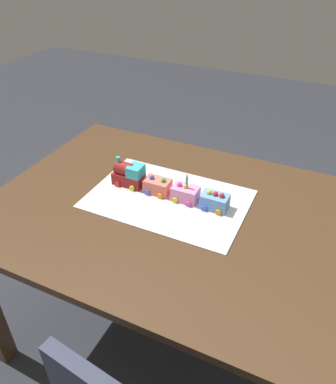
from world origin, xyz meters
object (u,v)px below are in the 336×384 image
cake_locomotive (129,174)px  birthday_candle (187,179)px  dining_table (175,231)px  cake_car_hopper_coral (158,186)px  cake_car_tanker_sky_blue (215,201)px  cake_car_flatbed_bubblegum (185,193)px

cake_locomotive → birthday_candle: 0.26m
dining_table → cake_car_hopper_coral: bearing=147.8°
dining_table → cake_car_tanker_sky_blue: 0.20m
dining_table → cake_car_hopper_coral: cake_car_hopper_coral is taller
cake_car_flatbed_bubblegum → cake_car_tanker_sky_blue: same height
cake_car_hopper_coral → cake_car_flatbed_bubblegum: size_ratio=1.00×
cake_car_tanker_sky_blue → cake_car_hopper_coral: bearing=180.0°
cake_car_hopper_coral → cake_car_tanker_sky_blue: (0.24, 0.00, 0.00)m
cake_car_flatbed_bubblegum → birthday_candle: bearing=-0.0°
cake_locomotive → birthday_candle: size_ratio=2.98×
cake_car_tanker_sky_blue → birthday_candle: size_ratio=2.13×
cake_car_flatbed_bubblegum → cake_car_hopper_coral: bearing=180.0°
cake_locomotive → cake_car_hopper_coral: bearing=0.0°
cake_car_hopper_coral → cake_car_flatbed_bubblegum: (0.12, 0.00, 0.00)m
cake_car_tanker_sky_blue → cake_car_flatbed_bubblegum: bearing=180.0°
cake_car_tanker_sky_blue → dining_table: bearing=-151.7°
dining_table → cake_car_flatbed_bubblegum: size_ratio=14.00×
cake_locomotive → cake_car_tanker_sky_blue: (0.36, 0.00, -0.02)m
dining_table → cake_locomotive: bearing=163.9°
cake_locomotive → birthday_candle: (0.25, 0.00, 0.05)m
cake_car_flatbed_bubblegum → cake_car_tanker_sky_blue: 0.12m
dining_table → birthday_candle: bearing=78.9°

